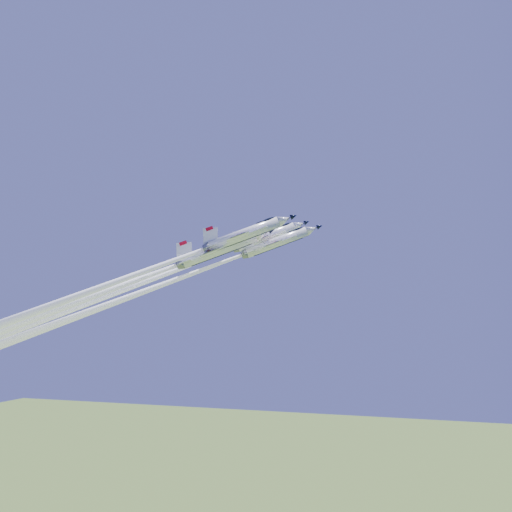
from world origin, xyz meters
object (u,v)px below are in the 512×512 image
(jet_left, at_px, (156,278))
(jet_right, at_px, (124,279))
(jet_lead, at_px, (164,284))
(jet_slot, at_px, (118,287))

(jet_left, xyz_separation_m, jet_right, (-0.22, -10.89, -0.90))
(jet_lead, height_order, jet_left, jet_left)
(jet_right, bearing_deg, jet_left, 159.42)
(jet_right, height_order, jet_slot, jet_right)
(jet_right, distance_m, jet_slot, 4.12)
(jet_slot, bearing_deg, jet_right, 24.43)
(jet_left, xyz_separation_m, jet_slot, (-2.97, -8.03, -2.03))
(jet_lead, bearing_deg, jet_left, -153.40)
(jet_left, bearing_deg, jet_right, -20.58)
(jet_lead, xyz_separation_m, jet_right, (-3.50, -7.72, 0.52))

